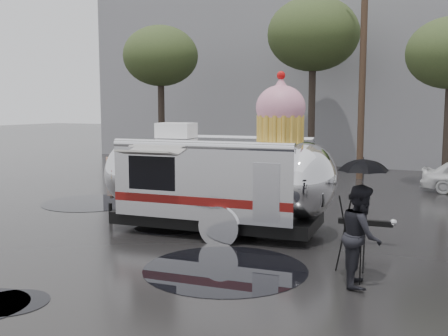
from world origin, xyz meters
The scene contains 11 objects.
ground centered at (0.00, 0.00, 0.00)m, with size 120.00×120.00×0.00m, color black.
puddles centered at (0.20, 1.23, 0.00)m, with size 12.00×9.94×0.01m.
grey_building centered at (-4.00, 24.00, 6.50)m, with size 22.00×12.00×13.00m, color slate.
utility_pole centered at (2.50, 14.00, 4.62)m, with size 1.60×0.28×9.00m.
tree_left centered at (-7.00, 13.00, 5.48)m, with size 3.64×3.64×6.95m.
tree_mid centered at (0.00, 15.00, 6.34)m, with size 4.20×4.20×8.03m.
barricade_row centered at (-5.55, 9.96, 0.52)m, with size 4.30×0.80×1.00m.
airstream_trailer centered at (1.48, 2.87, 1.42)m, with size 7.47×3.35×4.04m.
person_right centered at (5.50, 0.46, 0.90)m, with size 0.86×0.48×1.80m, color black.
umbrella_black centered at (5.50, 0.46, 1.91)m, with size 1.07×1.07×2.28m.
tripod centered at (5.14, 1.25, 0.88)m, with size 0.57×0.61×1.49m.
Camera 1 is at (7.41, -8.63, 3.18)m, focal length 42.00 mm.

